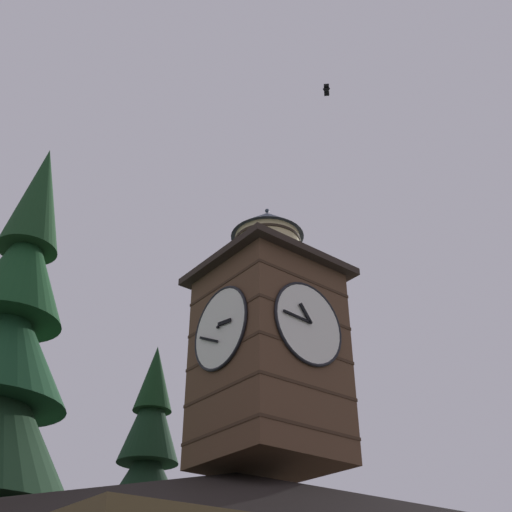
# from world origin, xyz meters

# --- Properties ---
(clock_tower) EXTENTS (4.54, 4.54, 9.52)m
(clock_tower) POSITION_xyz_m (-1.06, -0.97, 10.42)
(clock_tower) COLOR brown
(clock_tower) RESTS_ON building_main
(moon) EXTENTS (1.77, 1.77, 1.77)m
(moon) POSITION_xyz_m (-16.01, -29.71, 11.71)
(moon) COLOR silver
(flying_bird_high) EXTENTS (0.53, 0.52, 0.14)m
(flying_bird_high) POSITION_xyz_m (-0.70, 2.88, 18.80)
(flying_bird_high) COLOR black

